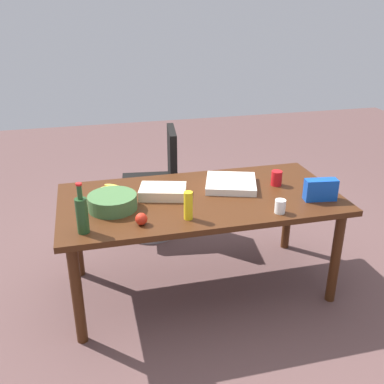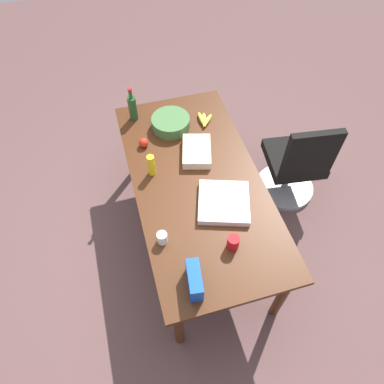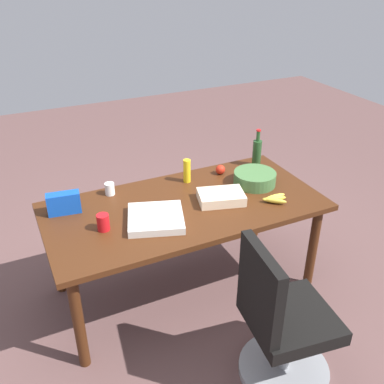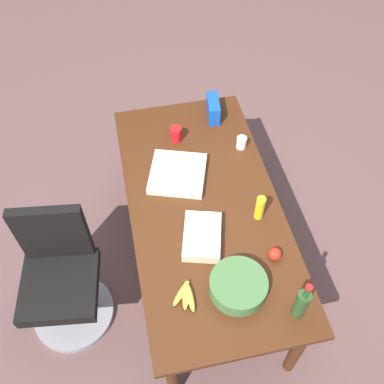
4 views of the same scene
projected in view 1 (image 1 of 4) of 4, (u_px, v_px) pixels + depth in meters
name	position (u px, v px, depth m)	size (l,w,h in m)	color
ground_plane	(200.00, 286.00, 3.41)	(10.00, 10.00, 0.00)	brown
conference_table	(200.00, 207.00, 3.13)	(1.95, 0.95, 0.75)	#43210F
office_chair	(155.00, 193.00, 4.08)	(0.56, 0.56, 0.98)	gray
apple_red	(141.00, 219.00, 2.70)	(0.08, 0.08, 0.08)	red
sheet_cake	(163.00, 192.00, 3.09)	(0.32, 0.22, 0.07)	beige
red_solo_cup	(276.00, 178.00, 3.27)	(0.08, 0.08, 0.11)	red
pizza_box	(231.00, 183.00, 3.26)	(0.36, 0.36, 0.05)	silver
wine_bottle	(82.00, 214.00, 2.58)	(0.08, 0.08, 0.32)	#234722
banana_bunch	(112.00, 188.00, 3.17)	(0.19, 0.14, 0.04)	gold
paper_cup	(280.00, 206.00, 2.85)	(0.07, 0.07, 0.09)	white
mustard_bottle	(188.00, 206.00, 2.75)	(0.06, 0.06, 0.18)	yellow
chip_bag_blue	(321.00, 190.00, 3.02)	(0.22, 0.08, 0.15)	#124AB9
salad_bowl	(112.00, 202.00, 2.90)	(0.32, 0.32, 0.10)	#416A39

